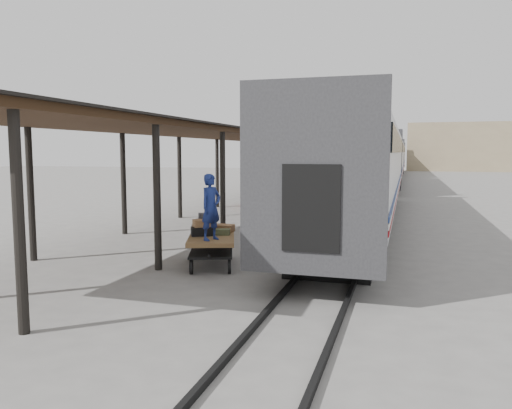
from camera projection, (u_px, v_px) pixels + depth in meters
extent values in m
plane|color=slate|center=(230.00, 258.00, 15.09)|extent=(160.00, 160.00, 0.00)
cube|color=silver|center=(362.00, 166.00, 21.51)|extent=(3.00, 24.00, 2.90)
cube|color=#28282B|center=(312.00, 181.00, 10.18)|extent=(3.04, 0.22, 3.50)
cube|color=black|center=(327.00, 145.00, 21.85)|extent=(0.04, 22.08, 0.65)
cube|color=black|center=(361.00, 205.00, 21.69)|extent=(2.55, 23.04, 0.50)
cube|color=silver|center=(386.00, 158.00, 46.27)|extent=(3.00, 24.00, 2.90)
cube|color=#28282B|center=(379.00, 160.00, 34.94)|extent=(3.04, 0.22, 3.50)
cube|color=black|center=(370.00, 149.00, 46.61)|extent=(0.04, 22.08, 0.65)
cube|color=black|center=(386.00, 177.00, 46.45)|extent=(2.55, 23.04, 0.50)
cube|color=silver|center=(393.00, 156.00, 71.02)|extent=(3.00, 24.00, 2.90)
cube|color=#28282B|center=(391.00, 157.00, 59.69)|extent=(3.04, 0.22, 3.50)
cube|color=black|center=(383.00, 150.00, 71.36)|extent=(0.04, 22.08, 0.65)
cube|color=black|center=(393.00, 168.00, 71.20)|extent=(2.55, 23.04, 0.50)
cube|color=black|center=(290.00, 190.00, 13.83)|extent=(0.50, 1.70, 2.00)
imported|color=silver|center=(290.00, 195.00, 13.84)|extent=(0.72, 0.89, 1.72)
cube|color=#996B42|center=(274.00, 217.00, 13.88)|extent=(0.57, 0.25, 0.42)
cube|color=#422B19|center=(293.00, 141.00, 38.49)|extent=(4.60, 64.00, 0.18)
cube|color=black|center=(293.00, 140.00, 38.48)|extent=(4.90, 64.30, 0.06)
cylinder|color=black|center=(268.00, 167.00, 39.29)|extent=(0.20, 0.20, 4.00)
cylinder|color=black|center=(328.00, 161.00, 68.81)|extent=(0.20, 0.20, 4.00)
cylinder|color=black|center=(19.00, 221.00, 8.60)|extent=(0.20, 0.20, 4.00)
cylinder|color=black|center=(319.00, 168.00, 38.12)|extent=(0.20, 0.20, 4.00)
cylinder|color=black|center=(358.00, 161.00, 67.63)|extent=(0.20, 0.20, 4.00)
cube|color=black|center=(378.00, 185.00, 46.74)|extent=(0.10, 150.00, 0.12)
cube|color=black|center=(393.00, 186.00, 46.33)|extent=(0.10, 150.00, 0.12)
cube|color=tan|center=(462.00, 147.00, 84.91)|extent=(18.00, 10.00, 8.00)
cube|color=tan|center=(325.00, 153.00, 95.71)|extent=(12.00, 8.00, 6.00)
cube|color=brown|center=(212.00, 238.00, 13.96)|extent=(1.98, 2.68, 0.12)
cube|color=black|center=(212.00, 250.00, 14.00)|extent=(1.85, 2.55, 0.06)
cylinder|color=black|center=(191.00, 267.00, 13.06)|extent=(0.21, 0.40, 0.40)
cylinder|color=black|center=(229.00, 266.00, 13.11)|extent=(0.21, 0.40, 0.40)
cylinder|color=black|center=(197.00, 252.00, 14.95)|extent=(0.21, 0.40, 0.40)
cylinder|color=black|center=(230.00, 252.00, 14.99)|extent=(0.21, 0.40, 0.40)
cube|color=#323134|center=(204.00, 229.00, 14.44)|extent=(0.79, 0.73, 0.22)
cube|color=#996B42|center=(224.00, 228.00, 14.65)|extent=(0.59, 0.42, 0.21)
cube|color=black|center=(202.00, 231.00, 13.96)|extent=(0.71, 0.64, 0.24)
cube|color=#424A2C|center=(222.00, 232.00, 14.10)|extent=(0.52, 0.43, 0.16)
cube|color=#543021|center=(206.00, 222.00, 14.38)|extent=(0.55, 0.42, 0.19)
cube|color=#996B42|center=(202.00, 223.00, 14.00)|extent=(0.62, 0.59, 0.20)
cube|color=#323134|center=(206.00, 216.00, 14.37)|extent=(0.53, 0.48, 0.16)
cube|color=#9A180E|center=(257.00, 197.00, 29.24)|extent=(1.34, 1.79, 0.96)
cube|color=#9A180E|center=(261.00, 185.00, 29.53)|extent=(1.04, 0.85, 0.37)
cylinder|color=black|center=(246.00, 204.00, 29.01)|extent=(0.22, 0.40, 0.38)
cylinder|color=black|center=(258.00, 204.00, 28.57)|extent=(0.22, 0.40, 0.38)
cylinder|color=black|center=(256.00, 202.00, 30.00)|extent=(0.22, 0.40, 0.38)
cylinder|color=black|center=(269.00, 203.00, 29.56)|extent=(0.22, 0.40, 0.38)
imported|color=navy|center=(211.00, 207.00, 13.18)|extent=(0.65, 0.76, 1.76)
imported|color=black|center=(251.00, 194.00, 28.99)|extent=(0.96, 0.56, 1.53)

